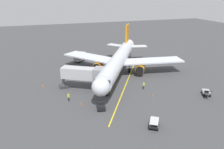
# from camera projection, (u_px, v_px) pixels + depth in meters

# --- Properties ---
(ground_plane) EXTENTS (220.00, 220.00, 0.00)m
(ground_plane) POSITION_uv_depth(u_px,v_px,m) (120.00, 75.00, 61.93)
(ground_plane) COLOR #424244
(apron_lead_in_line) EXTENTS (20.73, 34.46, 0.01)m
(apron_lead_in_line) POSITION_uv_depth(u_px,v_px,m) (127.00, 83.00, 56.57)
(apron_lead_in_line) COLOR yellow
(apron_lead_in_line) RESTS_ON ground
(airplane) EXTENTS (30.68, 36.31, 11.50)m
(airplane) POSITION_uv_depth(u_px,v_px,m) (118.00, 61.00, 60.80)
(airplane) COLOR silver
(airplane) RESTS_ON ground
(jet_bridge) EXTENTS (10.75, 7.83, 5.40)m
(jet_bridge) POSITION_uv_depth(u_px,v_px,m) (86.00, 74.00, 51.56)
(jet_bridge) COLOR #B7B7BC
(jet_bridge) RESTS_ON ground
(ground_crew_marshaller) EXTENTS (0.47, 0.41, 1.71)m
(ground_crew_marshaller) POSITION_uv_depth(u_px,v_px,m) (69.00, 97.00, 46.88)
(ground_crew_marshaller) COLOR #23232D
(ground_crew_marshaller) RESTS_ON ground
(ground_crew_wing_walker) EXTENTS (0.46, 0.38, 1.71)m
(ground_crew_wing_walker) POSITION_uv_depth(u_px,v_px,m) (144.00, 86.00, 52.71)
(ground_crew_wing_walker) COLOR #23232D
(ground_crew_wing_walker) RESTS_ON ground
(ground_crew_loader) EXTENTS (0.47, 0.39, 1.71)m
(ground_crew_loader) POSITION_uv_depth(u_px,v_px,m) (109.00, 92.00, 49.50)
(ground_crew_loader) COLOR #23232D
(ground_crew_loader) RESTS_ON ground
(tug_near_nose) EXTENTS (1.92, 2.53, 1.50)m
(tug_near_nose) POSITION_uv_depth(u_px,v_px,m) (101.00, 106.00, 43.73)
(tug_near_nose) COLOR black
(tug_near_nose) RESTS_ON ground
(baggage_cart_portside) EXTENTS (2.60, 2.94, 1.27)m
(baggage_cart_portside) POSITION_uv_depth(u_px,v_px,m) (154.00, 124.00, 37.90)
(baggage_cart_portside) COLOR black
(baggage_cart_portside) RESTS_ON ground
(box_truck_starboard_side) EXTENTS (4.54, 4.71, 2.62)m
(box_truck_starboard_side) POSITION_uv_depth(u_px,v_px,m) (80.00, 57.00, 73.86)
(box_truck_starboard_side) COLOR #9E9EA3
(box_truck_starboard_side) RESTS_ON ground
(belt_loader_rear_apron) EXTENTS (3.29, 4.58, 2.32)m
(belt_loader_rear_apron) POSITION_uv_depth(u_px,v_px,m) (206.00, 92.00, 49.69)
(belt_loader_rear_apron) COLOR #9E9EA3
(belt_loader_rear_apron) RESTS_ON ground
(safety_cone_nose_left) EXTENTS (0.32, 0.32, 0.55)m
(safety_cone_nose_left) POSITION_uv_depth(u_px,v_px,m) (153.00, 95.00, 49.37)
(safety_cone_nose_left) COLOR #F2590F
(safety_cone_nose_left) RESTS_ON ground
(safety_cone_nose_right) EXTENTS (0.32, 0.32, 0.55)m
(safety_cone_nose_right) POSITION_uv_depth(u_px,v_px,m) (43.00, 85.00, 54.57)
(safety_cone_nose_right) COLOR #F2590F
(safety_cone_nose_right) RESTS_ON ground
(safety_cone_wing_port) EXTENTS (0.32, 0.32, 0.55)m
(safety_cone_wing_port) POSITION_uv_depth(u_px,v_px,m) (82.00, 103.00, 45.70)
(safety_cone_wing_port) COLOR #F2590F
(safety_cone_wing_port) RESTS_ON ground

